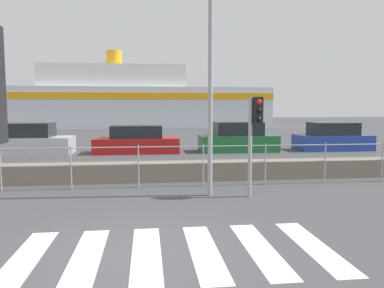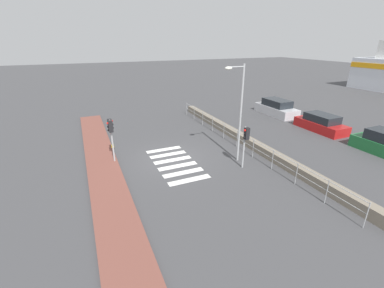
{
  "view_description": "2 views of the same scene",
  "coord_description": "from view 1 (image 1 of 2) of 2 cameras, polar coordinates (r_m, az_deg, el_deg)",
  "views": [
    {
      "loc": [
        0.25,
        -5.62,
        2.25
      ],
      "look_at": [
        1.17,
        2.0,
        1.5
      ],
      "focal_mm": 35.0,
      "sensor_mm": 36.0,
      "label": 1
    },
    {
      "loc": [
        13.98,
        -4.71,
        6.97
      ],
      "look_at": [
        0.96,
        1.0,
        1.2
      ],
      "focal_mm": 24.0,
      "sensor_mm": 36.0,
      "label": 2
    }
  ],
  "objects": [
    {
      "name": "ground_plane",
      "position": [
        6.05,
        -9.1,
        -16.29
      ],
      "size": [
        160.0,
        160.0,
        0.0
      ],
      "primitive_type": "plane",
      "color": "#424244"
    },
    {
      "name": "crosswalk",
      "position": [
        6.06,
        -2.52,
        -16.16
      ],
      "size": [
        4.95,
        2.4,
        0.01
      ],
      "color": "silver",
      "rests_on": "ground_plane"
    },
    {
      "name": "seawall",
      "position": [
        11.52,
        -8.04,
        -4.24
      ],
      "size": [
        20.41,
        0.55,
        0.59
      ],
      "color": "slate",
      "rests_on": "ground_plane"
    },
    {
      "name": "harbor_fence",
      "position": [
        10.58,
        -8.17,
        -2.39
      ],
      "size": [
        18.41,
        0.04,
        1.21
      ],
      "color": "#9EA0A3",
      "rests_on": "ground_plane"
    },
    {
      "name": "traffic_light_far",
      "position": [
        9.43,
        9.54,
        3.06
      ],
      "size": [
        0.34,
        0.32,
        2.51
      ],
      "color": "#9EA0A3",
      "rests_on": "ground_plane"
    },
    {
      "name": "streetlamp",
      "position": [
        9.33,
        3.1,
        14.02
      ],
      "size": [
        0.32,
        1.25,
        5.79
      ],
      "color": "#9EA0A3",
      "rests_on": "ground_plane"
    },
    {
      "name": "ferry_boat",
      "position": [
        44.55,
        -8.14,
        6.41
      ],
      "size": [
        28.42,
        8.38,
        8.76
      ],
      "color": "silver",
      "rests_on": "ground_plane"
    },
    {
      "name": "parked_car_silver",
      "position": [
        19.77,
        -24.33,
        0.42
      ],
      "size": [
        4.6,
        1.9,
        1.52
      ],
      "color": "#BCBCC1",
      "rests_on": "ground_plane"
    },
    {
      "name": "parked_car_red",
      "position": [
        18.87,
        -8.45,
        0.44
      ],
      "size": [
        4.17,
        1.79,
        1.37
      ],
      "color": "#B21919",
      "rests_on": "ground_plane"
    },
    {
      "name": "parked_car_green",
      "position": [
        19.43,
        7.0,
        0.79
      ],
      "size": [
        3.94,
        1.8,
        1.52
      ],
      "color": "#1E6633",
      "rests_on": "ground_plane"
    },
    {
      "name": "parked_car_blue",
      "position": [
        21.26,
        20.62,
        0.83
      ],
      "size": [
        3.85,
        1.8,
        1.47
      ],
      "color": "#233D9E",
      "rests_on": "ground_plane"
    }
  ]
}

